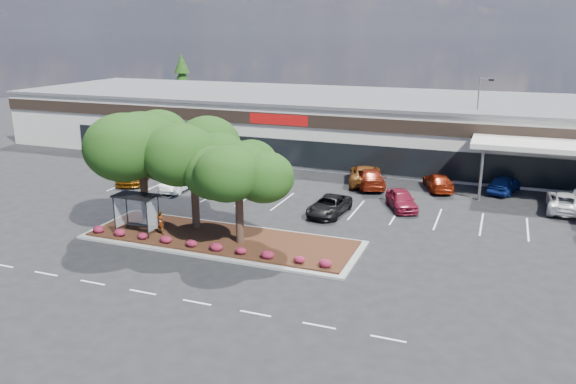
% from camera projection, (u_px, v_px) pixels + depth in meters
% --- Properties ---
extents(ground, '(160.00, 160.00, 0.00)m').
position_uv_depth(ground, '(220.00, 269.00, 31.82)').
color(ground, black).
rests_on(ground, ground).
extents(retail_store, '(80.40, 25.20, 6.25)m').
position_uv_depth(retail_store, '(364.00, 124.00, 61.35)').
color(retail_store, beige).
rests_on(retail_store, ground).
extents(landscape_island, '(18.00, 6.00, 0.26)m').
position_uv_depth(landscape_island, '(221.00, 239.00, 36.07)').
color(landscape_island, gray).
rests_on(landscape_island, ground).
extents(lane_markings, '(33.12, 20.06, 0.01)m').
position_uv_depth(lane_markings, '(284.00, 215.00, 41.22)').
color(lane_markings, silver).
rests_on(lane_markings, ground).
extents(shrub_row, '(17.00, 0.80, 0.50)m').
position_uv_depth(shrub_row, '(205.00, 245.00, 34.08)').
color(shrub_row, maroon).
rests_on(shrub_row, landscape_island).
extents(bus_shelter, '(2.75, 1.55, 2.59)m').
position_uv_depth(bus_shelter, '(137.00, 202.00, 36.41)').
color(bus_shelter, black).
rests_on(bus_shelter, landscape_island).
extents(island_tree_west, '(7.20, 7.20, 7.89)m').
position_uv_depth(island_tree_west, '(143.00, 168.00, 37.45)').
color(island_tree_west, '#19370E').
rests_on(island_tree_west, landscape_island).
extents(island_tree_mid, '(6.60, 6.60, 7.32)m').
position_uv_depth(island_tree_mid, '(194.00, 174.00, 36.95)').
color(island_tree_mid, '#19370E').
rests_on(island_tree_mid, landscape_island).
extents(island_tree_east, '(5.80, 5.80, 6.50)m').
position_uv_depth(island_tree_east, '(239.00, 192.00, 34.34)').
color(island_tree_east, '#19370E').
rests_on(island_tree_east, landscape_island).
extents(conifer_north_west, '(4.40, 4.40, 10.00)m').
position_uv_depth(conifer_north_west, '(183.00, 88.00, 82.02)').
color(conifer_north_west, '#19370E').
rests_on(conifer_north_west, ground).
extents(person_waiting, '(0.65, 0.54, 1.53)m').
position_uv_depth(person_waiting, '(161.00, 223.00, 36.47)').
color(person_waiting, '#594C47').
rests_on(person_waiting, landscape_island).
extents(light_pole, '(1.43, 0.50, 9.08)m').
position_uv_depth(light_pole, '(476.00, 134.00, 50.96)').
color(light_pole, gray).
rests_on(light_pole, ground).
extents(car_0, '(4.18, 6.21, 1.67)m').
position_uv_depth(car_0, '(135.00, 172.00, 50.18)').
color(car_0, '#663406').
rests_on(car_0, ground).
extents(car_1, '(1.64, 4.45, 1.46)m').
position_uv_depth(car_1, '(179.00, 182.00, 47.42)').
color(car_1, white).
rests_on(car_1, ground).
extents(car_2, '(3.06, 5.31, 1.45)m').
position_uv_depth(car_2, '(258.00, 183.00, 47.12)').
color(car_2, '#154F1C').
rests_on(car_2, ground).
extents(car_3, '(2.67, 5.22, 1.41)m').
position_uv_depth(car_3, '(262.00, 184.00, 46.84)').
color(car_3, silver).
rests_on(car_3, ground).
extents(car_5, '(2.58, 4.99, 1.34)m').
position_uv_depth(car_5, '(329.00, 206.00, 41.17)').
color(car_5, black).
rests_on(car_5, ground).
extents(car_6, '(3.40, 4.67, 1.48)m').
position_uv_depth(car_6, '(402.00, 199.00, 42.44)').
color(car_6, maroon).
rests_on(car_6, ground).
extents(car_9, '(2.63, 4.20, 1.33)m').
position_uv_depth(car_9, '(172.00, 167.00, 52.79)').
color(car_9, '#184226').
rests_on(car_9, ground).
extents(car_10, '(5.05, 6.64, 1.68)m').
position_uv_depth(car_10, '(230.00, 162.00, 54.29)').
color(car_10, slate).
rests_on(car_10, ground).
extents(car_11, '(1.72, 4.81, 1.58)m').
position_uv_depth(car_11, '(270.00, 165.00, 53.13)').
color(car_11, silver).
rests_on(car_11, ground).
extents(car_12, '(4.02, 6.38, 1.64)m').
position_uv_depth(car_12, '(365.00, 175.00, 49.35)').
color(car_12, brown).
rests_on(car_12, ground).
extents(car_13, '(4.10, 6.02, 1.62)m').
position_uv_depth(car_13, '(369.00, 178.00, 48.46)').
color(car_13, '#691809').
rests_on(car_13, ground).
extents(car_14, '(3.32, 5.11, 1.38)m').
position_uv_depth(car_14, '(438.00, 182.00, 47.54)').
color(car_14, maroon).
rests_on(car_14, ground).
extents(car_15, '(2.99, 4.84, 1.54)m').
position_uv_depth(car_15, '(504.00, 184.00, 46.68)').
color(car_15, navy).
rests_on(car_15, ground).
extents(car_16, '(2.63, 5.34, 1.46)m').
position_uv_depth(car_16, '(565.00, 202.00, 41.91)').
color(car_16, white).
rests_on(car_16, ground).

